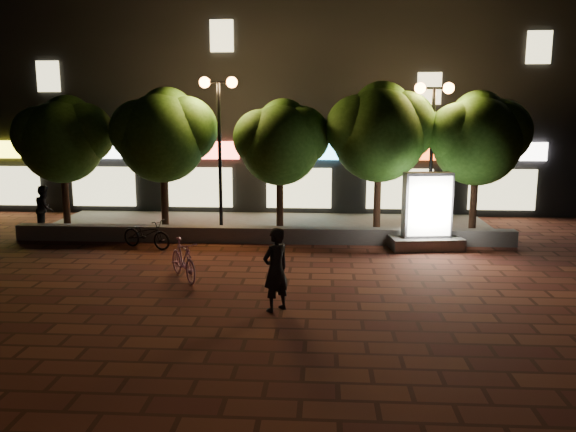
# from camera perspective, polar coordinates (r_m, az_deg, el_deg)

# --- Properties ---
(ground) EXTENTS (80.00, 80.00, 0.00)m
(ground) POSITION_cam_1_polar(r_m,az_deg,el_deg) (14.71, -4.34, -6.16)
(ground) COLOR #5E2C1D
(ground) RESTS_ON ground
(retaining_wall) EXTENTS (16.00, 0.45, 0.50)m
(retaining_wall) POSITION_cam_1_polar(r_m,az_deg,el_deg) (18.49, -2.68, -1.87)
(retaining_wall) COLOR slate
(retaining_wall) RESTS_ON ground
(sidewalk) EXTENTS (16.00, 5.00, 0.08)m
(sidewalk) POSITION_cam_1_polar(r_m,az_deg,el_deg) (20.97, -1.94, -0.97)
(sidewalk) COLOR slate
(sidewalk) RESTS_ON ground
(building_block) EXTENTS (28.00, 8.12, 11.30)m
(building_block) POSITION_cam_1_polar(r_m,az_deg,el_deg) (27.03, -0.70, 12.17)
(building_block) COLOR black
(building_block) RESTS_ON ground
(tree_far_left) EXTENTS (3.36, 2.80, 4.63)m
(tree_far_left) POSITION_cam_1_polar(r_m,az_deg,el_deg) (21.38, -21.31, 7.34)
(tree_far_left) COLOR #311B13
(tree_far_left) RESTS_ON sidewalk
(tree_left) EXTENTS (3.60, 3.00, 4.89)m
(tree_left) POSITION_cam_1_polar(r_m,az_deg,el_deg) (20.17, -12.18, 8.10)
(tree_left) COLOR #311B13
(tree_left) RESTS_ON sidewalk
(tree_mid) EXTENTS (3.24, 2.70, 4.50)m
(tree_mid) POSITION_cam_1_polar(r_m,az_deg,el_deg) (19.49, -0.66, 7.58)
(tree_mid) COLOR #311B13
(tree_mid) RESTS_ON sidewalk
(tree_right) EXTENTS (3.72, 3.10, 5.07)m
(tree_right) POSITION_cam_1_polar(r_m,az_deg,el_deg) (19.52, 9.17, 8.48)
(tree_right) COLOR #311B13
(tree_right) RESTS_ON sidewalk
(tree_far_right) EXTENTS (3.48, 2.90, 4.76)m
(tree_far_right) POSITION_cam_1_polar(r_m,az_deg,el_deg) (20.09, 18.34, 7.58)
(tree_far_right) COLOR #311B13
(tree_far_right) RESTS_ON sidewalk
(street_lamp_left) EXTENTS (1.26, 0.36, 5.18)m
(street_lamp_left) POSITION_cam_1_polar(r_m,az_deg,el_deg) (19.46, -6.85, 9.90)
(street_lamp_left) COLOR black
(street_lamp_left) RESTS_ON sidewalk
(street_lamp_right) EXTENTS (1.26, 0.36, 4.98)m
(street_lamp_right) POSITION_cam_1_polar(r_m,az_deg,el_deg) (19.48, 14.15, 9.27)
(street_lamp_right) COLOR black
(street_lamp_right) RESTS_ON sidewalk
(ad_kiosk) EXTENTS (2.29, 1.36, 2.35)m
(ad_kiosk) POSITION_cam_1_polar(r_m,az_deg,el_deg) (18.04, 13.55, -0.21)
(ad_kiosk) COLOR slate
(ad_kiosk) RESTS_ON ground
(scooter_pink) EXTENTS (1.33, 1.70, 1.02)m
(scooter_pink) POSITION_cam_1_polar(r_m,az_deg,el_deg) (14.67, -10.33, -4.27)
(scooter_pink) COLOR #D389B9
(scooter_pink) RESTS_ON ground
(rider) EXTENTS (0.77, 0.77, 1.79)m
(rider) POSITION_cam_1_polar(r_m,az_deg,el_deg) (12.14, -1.22, -5.32)
(rider) COLOR black
(rider) RESTS_ON ground
(scooter_parked) EXTENTS (1.83, 1.20, 0.91)m
(scooter_parked) POSITION_cam_1_polar(r_m,az_deg,el_deg) (18.18, -13.82, -1.72)
(scooter_parked) COLOR black
(scooter_parked) RESTS_ON ground
(pedestrian) EXTENTS (0.79, 0.91, 1.60)m
(pedestrian) POSITION_cam_1_polar(r_m,az_deg,el_deg) (21.30, -22.92, 0.68)
(pedestrian) COLOR black
(pedestrian) RESTS_ON sidewalk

